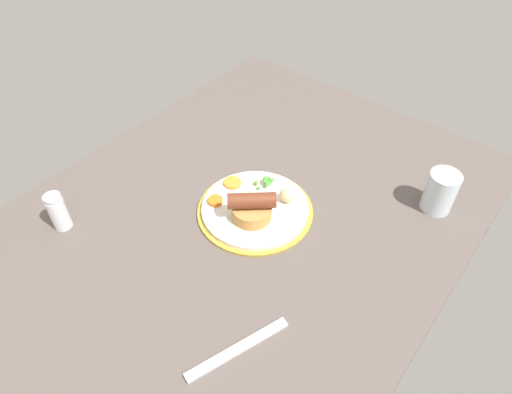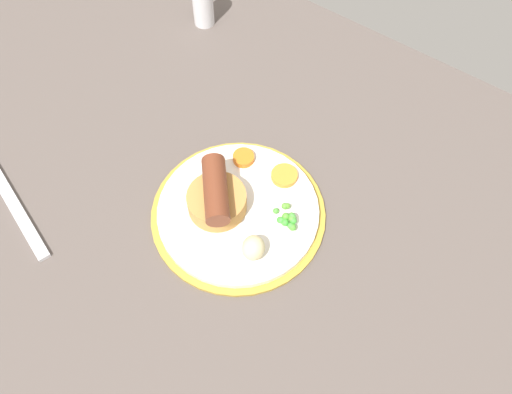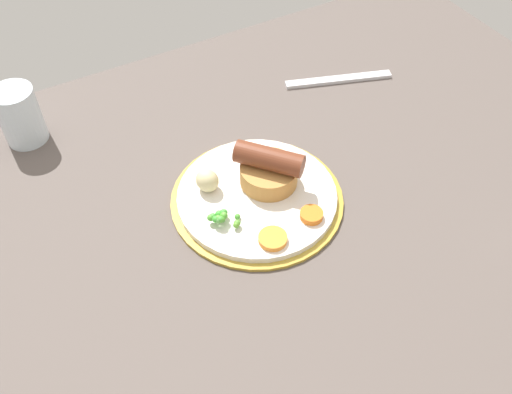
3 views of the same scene
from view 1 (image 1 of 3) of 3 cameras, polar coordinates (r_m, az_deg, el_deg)
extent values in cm
cube|color=#564C47|center=(92.04, -2.45, -3.47)|extent=(110.00, 80.00, 3.00)
cylinder|color=#B79333|center=(92.23, -0.11, -1.69)|extent=(23.43, 23.43, 0.50)
cylinder|color=silver|center=(91.91, -0.11, -1.50)|extent=(21.56, 21.56, 1.40)
cylinder|color=#BC8442|center=(88.52, -0.52, -1.82)|extent=(7.83, 7.83, 2.81)
cylinder|color=#33190C|center=(87.61, -0.53, -1.25)|extent=(6.27, 6.27, 0.30)
cylinder|color=brown|center=(86.40, -0.54, -0.47)|extent=(8.40, 8.99, 3.10)
sphere|color=#589F36|center=(95.34, 0.03, 1.76)|extent=(0.89, 0.89, 0.89)
sphere|color=green|center=(94.91, 1.69, 1.78)|extent=(0.99, 0.99, 0.99)
sphere|color=#489831|center=(95.45, 1.09, 2.30)|extent=(0.78, 0.78, 0.78)
sphere|color=#549337|center=(95.40, 1.23, 2.31)|extent=(0.74, 0.74, 0.74)
sphere|color=#55962C|center=(95.60, 0.03, 1.89)|extent=(0.80, 0.80, 0.80)
sphere|color=green|center=(94.64, 1.30, 1.54)|extent=(0.88, 0.88, 0.88)
sphere|color=green|center=(95.58, 1.81, 2.18)|extent=(0.87, 0.87, 0.87)
sphere|color=#529343|center=(95.66, 1.29, 2.39)|extent=(0.77, 0.77, 0.77)
sphere|color=green|center=(95.64, 1.56, 2.34)|extent=(0.92, 0.92, 0.92)
sphere|color=#52A434|center=(94.95, 1.16, 1.96)|extent=(1.00, 1.00, 1.00)
sphere|color=#4C9F31|center=(95.74, 2.01, 2.18)|extent=(0.94, 0.94, 0.94)
sphere|color=#549836|center=(95.43, 1.42, 2.30)|extent=(0.90, 0.90, 0.90)
sphere|color=#4FA22F|center=(95.48, 1.17, 2.36)|extent=(0.83, 0.83, 0.83)
sphere|color=green|center=(95.44, 1.21, 2.37)|extent=(0.86, 0.86, 0.86)
sphere|color=green|center=(94.81, 1.20, 1.73)|extent=(0.87, 0.87, 0.87)
sphere|color=#4C9E38|center=(94.67, 0.32, 1.13)|extent=(0.78, 0.78, 0.78)
ellipsoid|color=beige|center=(91.64, 3.95, 0.25)|extent=(3.94, 4.11, 3.22)
cylinder|color=orange|center=(95.98, -2.96, 1.78)|extent=(4.40, 4.40, 0.75)
cylinder|color=orange|center=(92.51, -4.91, -0.31)|extent=(4.11, 4.11, 0.90)
cube|color=silver|center=(74.79, -2.30, -18.45)|extent=(17.52, 7.44, 0.60)
cylinder|color=silver|center=(97.27, 22.05, 0.63)|extent=(6.12, 6.12, 8.75)
cylinder|color=silver|center=(95.01, -23.44, -1.87)|extent=(3.42, 3.42, 7.09)
cylinder|color=silver|center=(92.36, -24.14, -0.14)|extent=(3.25, 3.25, 1.00)
camera|label=2|loc=(0.74, 39.55, 37.32)|focal=40.00mm
camera|label=3|loc=(1.13, -12.71, 39.43)|focal=40.00mm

